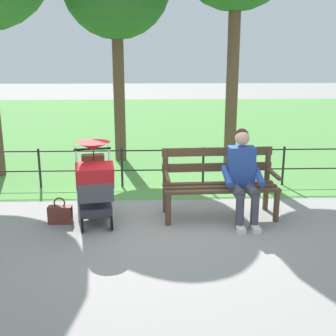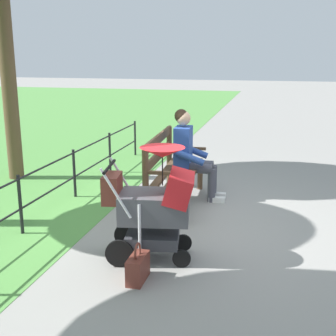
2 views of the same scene
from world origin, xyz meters
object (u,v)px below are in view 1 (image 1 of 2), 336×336
(person_on_bench, at_px, (243,174))
(handbag, at_px, (60,214))
(stroller, at_px, (95,182))
(park_bench, at_px, (219,180))

(person_on_bench, xyz_separation_m, handbag, (2.50, 0.00, -0.55))
(stroller, bearing_deg, person_on_bench, -179.06)
(stroller, bearing_deg, handbag, -3.51)
(stroller, height_order, handbag, stroller)
(person_on_bench, bearing_deg, stroller, 0.94)
(park_bench, bearing_deg, stroller, 8.46)
(stroller, xyz_separation_m, handbag, (0.50, -0.03, -0.47))
(park_bench, distance_m, stroller, 1.74)
(park_bench, height_order, handbag, park_bench)
(park_bench, height_order, stroller, stroller)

